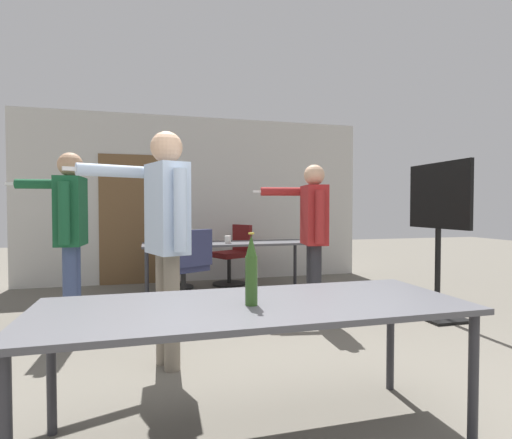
% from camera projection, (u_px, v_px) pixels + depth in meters
% --- Properties ---
extents(back_wall, '(5.63, 0.12, 2.70)m').
position_uv_depth(back_wall, '(197.00, 200.00, 6.62)').
color(back_wall, beige).
rests_on(back_wall, ground_plane).
extents(conference_table_near, '(2.19, 0.83, 0.73)m').
position_uv_depth(conference_table_near, '(255.00, 314.00, 2.05)').
color(conference_table_near, '#4C4C51').
rests_on(conference_table_near, ground_plane).
extents(conference_table_far, '(2.31, 0.66, 0.73)m').
position_uv_depth(conference_table_far, '(228.00, 247.00, 5.56)').
color(conference_table_far, '#4C4C51').
rests_on(conference_table_far, ground_plane).
extents(tv_screen, '(0.44, 0.93, 1.71)m').
position_uv_depth(tv_screen, '(438.00, 224.00, 4.36)').
color(tv_screen, black).
rests_on(tv_screen, ground_plane).
extents(person_right_polo, '(0.78, 0.64, 1.75)m').
position_uv_depth(person_right_polo, '(70.00, 223.00, 3.87)').
color(person_right_polo, '#3D4C75').
rests_on(person_right_polo, ground_plane).
extents(person_near_casual, '(0.90, 0.54, 1.79)m').
position_uv_depth(person_near_casual, '(165.00, 223.00, 3.01)').
color(person_near_casual, slate).
rests_on(person_near_casual, ground_plane).
extents(person_center_tall, '(0.74, 0.68, 1.68)m').
position_uv_depth(person_center_tall, '(313.00, 225.00, 4.33)').
color(person_center_tall, '#28282D').
rests_on(person_center_tall, ground_plane).
extents(office_chair_far_left, '(0.64, 0.67, 0.96)m').
position_uv_depth(office_chair_far_left, '(187.00, 271.00, 4.75)').
color(office_chair_far_left, black).
rests_on(office_chair_far_left, ground_plane).
extents(office_chair_side_rolled, '(0.66, 0.63, 0.94)m').
position_uv_depth(office_chair_side_rolled, '(233.00, 256.00, 6.30)').
color(office_chair_side_rolled, black).
rests_on(office_chair_side_rolled, ground_plane).
extents(office_chair_far_right, '(0.57, 0.62, 0.90)m').
position_uv_depth(office_chair_far_right, '(175.00, 261.00, 5.90)').
color(office_chair_far_right, black).
rests_on(office_chair_far_right, ground_plane).
extents(beer_bottle, '(0.06, 0.06, 0.37)m').
position_uv_depth(beer_bottle, '(251.00, 271.00, 2.00)').
color(beer_bottle, '#2D511E').
rests_on(beer_bottle, conference_table_near).
extents(drink_cup, '(0.09, 0.09, 0.10)m').
position_uv_depth(drink_cup, '(228.00, 240.00, 5.44)').
color(drink_cup, silver).
rests_on(drink_cup, conference_table_far).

